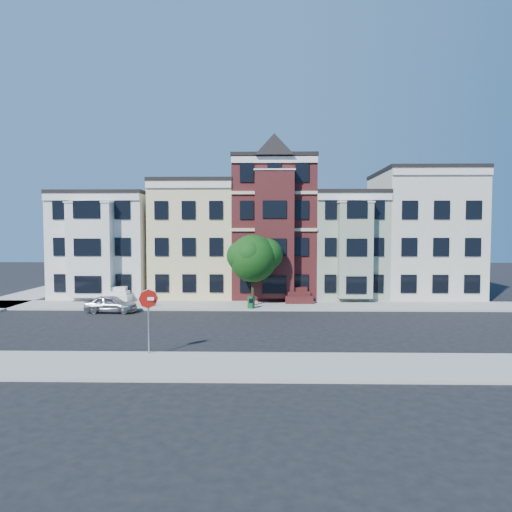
{
  "coord_description": "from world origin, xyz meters",
  "views": [
    {
      "loc": [
        -0.74,
        -27.21,
        5.8
      ],
      "look_at": [
        -1.36,
        3.34,
        4.2
      ],
      "focal_mm": 32.0,
      "sensor_mm": 36.0,
      "label": 1
    }
  ],
  "objects_px": {
    "newspaper_box": "(251,302)",
    "parked_car": "(111,304)",
    "street_tree": "(253,262)",
    "stop_sign": "(149,317)",
    "fire_hydrant": "(151,302)"
  },
  "relations": [
    {
      "from": "street_tree",
      "to": "parked_car",
      "type": "xyz_separation_m",
      "value": [
        -10.18,
        -2.66,
        -2.91
      ]
    },
    {
      "from": "street_tree",
      "to": "parked_car",
      "type": "height_order",
      "value": "street_tree"
    },
    {
      "from": "newspaper_box",
      "to": "stop_sign",
      "type": "relative_size",
      "value": 0.27
    },
    {
      "from": "newspaper_box",
      "to": "fire_hydrant",
      "type": "height_order",
      "value": "newspaper_box"
    },
    {
      "from": "newspaper_box",
      "to": "street_tree",
      "type": "bearing_deg",
      "value": 110.06
    },
    {
      "from": "fire_hydrant",
      "to": "parked_car",
      "type": "bearing_deg",
      "value": -144.11
    },
    {
      "from": "parked_car",
      "to": "stop_sign",
      "type": "height_order",
      "value": "stop_sign"
    },
    {
      "from": "parked_car",
      "to": "fire_hydrant",
      "type": "distance_m",
      "value": 3.02
    },
    {
      "from": "newspaper_box",
      "to": "parked_car",
      "type": "bearing_deg",
      "value": -149.85
    },
    {
      "from": "street_tree",
      "to": "stop_sign",
      "type": "relative_size",
      "value": 1.98
    },
    {
      "from": "street_tree",
      "to": "parked_car",
      "type": "bearing_deg",
      "value": -165.36
    },
    {
      "from": "parked_car",
      "to": "stop_sign",
      "type": "xyz_separation_m",
      "value": [
        5.69,
        -11.5,
        1.23
      ]
    },
    {
      "from": "newspaper_box",
      "to": "stop_sign",
      "type": "xyz_separation_m",
      "value": [
        -4.38,
        -12.61,
        1.25
      ]
    },
    {
      "from": "street_tree",
      "to": "stop_sign",
      "type": "distance_m",
      "value": 14.95
    },
    {
      "from": "parked_car",
      "to": "newspaper_box",
      "type": "distance_m",
      "value": 10.13
    }
  ]
}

